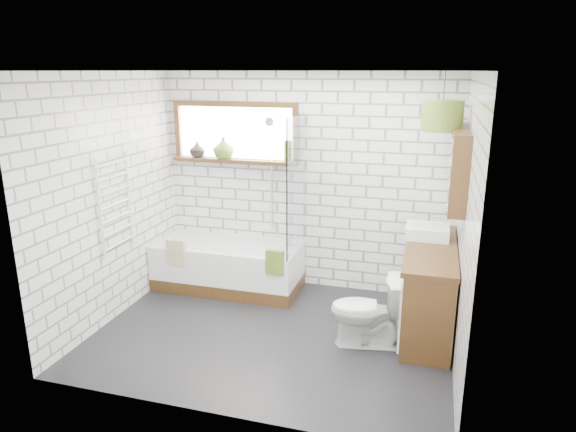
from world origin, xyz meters
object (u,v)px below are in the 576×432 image
(vanity, at_px, (429,288))
(basin, at_px, (427,231))
(bathtub, at_px, (228,266))
(pendant, at_px, (442,116))
(toilet, at_px, (367,311))

(vanity, height_order, basin, basin)
(bathtub, xyz_separation_m, pendant, (2.29, -0.26, 1.83))
(bathtub, relative_size, pendant, 4.50)
(toilet, bearing_deg, bathtub, -126.03)
(toilet, bearing_deg, pendant, 130.01)
(bathtub, distance_m, vanity, 2.34)
(bathtub, relative_size, vanity, 1.13)
(bathtub, bearing_deg, vanity, -9.52)
(vanity, relative_size, basin, 3.52)
(basin, xyz_separation_m, pendant, (0.05, -0.18, 1.18))
(pendant, bearing_deg, bathtub, 173.41)
(vanity, relative_size, toilet, 2.16)
(basin, distance_m, pendant, 1.20)
(vanity, height_order, pendant, pendant)
(basin, bearing_deg, toilet, -120.92)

